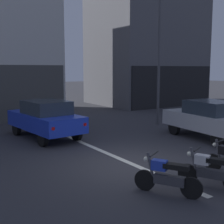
% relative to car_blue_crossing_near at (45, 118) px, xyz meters
% --- Properties ---
extents(ground_plane, '(120.00, 120.00, 0.00)m').
position_rel_car_blue_crossing_near_xyz_m(ground_plane, '(0.93, -5.11, -0.89)').
color(ground_plane, '#333338').
extents(lane_centre_line, '(0.20, 18.00, 0.01)m').
position_rel_car_blue_crossing_near_xyz_m(lane_centre_line, '(0.93, 0.89, -0.88)').
color(lane_centre_line, silver).
rests_on(lane_centre_line, ground).
extents(building_far_right, '(8.47, 7.10, 12.27)m').
position_rel_car_blue_crossing_near_xyz_m(building_far_right, '(12.47, 8.68, 5.23)').
color(building_far_right, '#56565B').
rests_on(building_far_right, ground).
extents(car_blue_crossing_near, '(2.18, 4.26, 1.64)m').
position_rel_car_blue_crossing_near_xyz_m(car_blue_crossing_near, '(0.00, 0.00, 0.00)').
color(car_blue_crossing_near, black).
rests_on(car_blue_crossing_near, ground).
extents(car_silver_parked_kerbside, '(2.10, 4.23, 1.64)m').
position_rel_car_blue_crossing_near_xyz_m(car_silver_parked_kerbside, '(5.85, -3.90, 0.00)').
color(car_silver_parked_kerbside, black).
rests_on(car_silver_parked_kerbside, ground).
extents(street_lamp, '(0.36, 0.36, 7.12)m').
position_rel_car_blue_crossing_near_xyz_m(street_lamp, '(6.29, -0.11, 3.42)').
color(street_lamp, '#47474C').
rests_on(street_lamp, ground).
extents(motorcycle_blue_row_leftmost, '(0.90, 1.48, 0.98)m').
position_rel_car_blue_crossing_near_xyz_m(motorcycle_blue_row_leftmost, '(0.20, -7.41, -0.43)').
color(motorcycle_blue_row_leftmost, black).
rests_on(motorcycle_blue_row_leftmost, ground).
extents(motorcycle_white_row_left_mid, '(0.79, 1.54, 0.98)m').
position_rel_car_blue_crossing_near_xyz_m(motorcycle_white_row_left_mid, '(1.41, -7.66, -0.43)').
color(motorcycle_white_row_left_mid, black).
rests_on(motorcycle_white_row_left_mid, ground).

